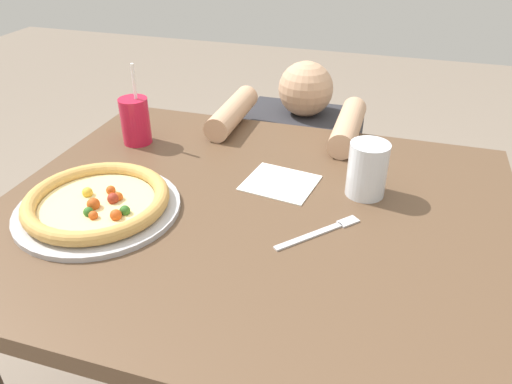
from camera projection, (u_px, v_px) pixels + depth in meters
dining_table at (254, 250)px, 1.12m from camera, size 1.12×0.92×0.75m
pizza_near at (97, 203)px, 1.04m from camera, size 0.35×0.35×0.04m
drink_cup_colored at (135, 121)px, 1.31m from camera, size 0.08×0.08×0.22m
water_cup_clear at (367, 169)px, 1.08m from camera, size 0.09×0.09×0.12m
paper_napkin at (280, 183)px, 1.15m from camera, size 0.18×0.17×0.00m
fork at (322, 231)px, 0.98m from camera, size 0.15×0.16×0.00m
diner_seated at (299, 195)px, 1.77m from camera, size 0.41×0.52×0.88m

